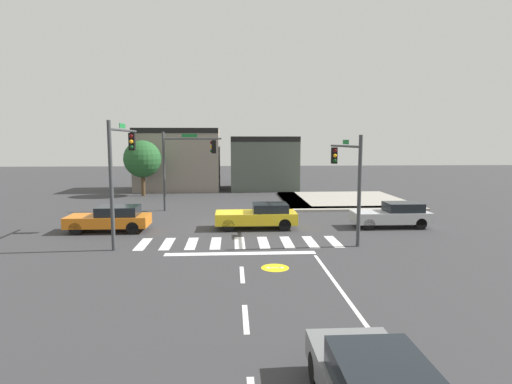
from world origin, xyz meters
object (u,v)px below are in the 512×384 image
traffic_signal_southeast (347,167)px  car_yellow (259,216)px  traffic_signal_southwest (121,159)px  car_silver (393,215)px  roadside_tree (142,159)px  traffic_signal_northwest (186,157)px  car_orange (111,218)px

traffic_signal_southeast → car_yellow: (-4.48, 2.13, -2.91)m
traffic_signal_southwest → car_silver: (14.91, 2.52, -3.42)m
traffic_signal_southeast → car_yellow: size_ratio=1.27×
car_yellow → roadside_tree: bearing=-57.3°
car_yellow → roadside_tree: (-9.67, 15.06, 2.64)m
traffic_signal_southwest → car_silver: 15.50m
traffic_signal_northwest → car_yellow: (4.84, -6.57, -3.12)m
car_silver → roadside_tree: bearing=-40.8°
traffic_signal_northwest → car_silver: size_ratio=1.28×
traffic_signal_northwest → car_silver: 14.70m
traffic_signal_southwest → car_yellow: bearing=-69.5°
car_orange → car_silver: car_silver is taller
traffic_signal_southwest → car_silver: size_ratio=1.35×
traffic_signal_southwest → car_orange: bearing=29.2°
car_yellow → roadside_tree: roadside_tree is taller
car_silver → roadside_tree: (-17.56, 15.17, 2.65)m
roadside_tree → traffic_signal_northwest: bearing=-60.3°
traffic_signal_southeast → car_silver: size_ratio=1.33×
car_silver → car_yellow: size_ratio=0.95×
traffic_signal_southeast → car_orange: (-12.77, 1.77, -2.91)m
traffic_signal_northwest → car_orange: traffic_signal_northwest is taller
traffic_signal_southwest → traffic_signal_northwest: 9.46m
traffic_signal_northwest → roadside_tree: (-4.84, 8.49, -0.48)m
car_yellow → roadside_tree: 18.10m
car_silver → car_orange: bearing=0.9°
car_silver → roadside_tree: size_ratio=0.87×
car_orange → car_silver: 16.18m
car_yellow → car_orange: bearing=2.5°
traffic_signal_southwest → traffic_signal_southeast: bearing=-87.6°
traffic_signal_southwest → car_orange: (-1.26, 2.26, -3.42)m
car_silver → traffic_signal_northwest: bearing=-27.7°
car_orange → roadside_tree: 15.71m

